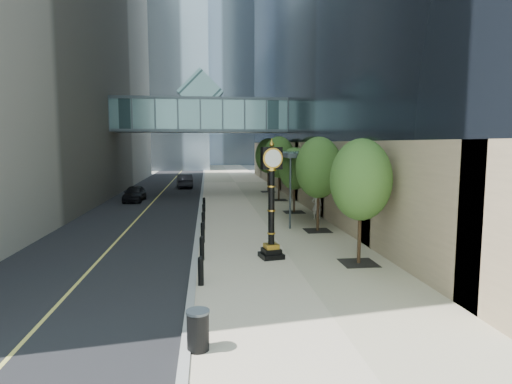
% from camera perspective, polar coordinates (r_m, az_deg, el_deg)
% --- Properties ---
extents(ground, '(320.00, 320.00, 0.00)m').
position_cam_1_polar(ground, '(14.34, 3.76, -13.41)').
color(ground, gray).
rests_on(ground, ground).
extents(road, '(8.00, 180.00, 0.02)m').
position_cam_1_polar(road, '(53.68, -11.35, 1.15)').
color(road, black).
rests_on(road, ground).
extents(sidewalk, '(8.00, 180.00, 0.06)m').
position_cam_1_polar(sidewalk, '(53.60, -2.80, 1.29)').
color(sidewalk, '#C5B397').
rests_on(sidewalk, ground).
extents(curb, '(0.25, 180.00, 0.07)m').
position_cam_1_polar(curb, '(53.49, -7.08, 1.24)').
color(curb, gray).
rests_on(curb, ground).
extents(distant_tower_c, '(22.00, 22.00, 65.00)m').
position_cam_1_polar(distant_tower_c, '(136.15, -8.28, 18.12)').
color(distant_tower_c, '#ADC4DA').
rests_on(distant_tower_c, ground).
extents(skywalk, '(17.00, 4.20, 5.80)m').
position_cam_1_polar(skywalk, '(41.37, -7.39, 10.36)').
color(skywalk, slate).
rests_on(skywalk, ground).
extents(entrance_canopy, '(3.00, 8.00, 4.38)m').
position_cam_1_polar(entrance_canopy, '(27.91, 5.75, 5.05)').
color(entrance_canopy, '#383F44').
rests_on(entrance_canopy, ground).
extents(bollard_row, '(0.20, 16.20, 0.90)m').
position_cam_1_polar(bollard_row, '(22.69, -7.08, -4.66)').
color(bollard_row, black).
rests_on(bollard_row, sidewalk).
extents(street_trees, '(2.64, 28.52, 5.43)m').
position_cam_1_polar(street_trees, '(30.57, 4.90, 3.94)').
color(street_trees, black).
rests_on(street_trees, sidewalk).
extents(street_clock, '(1.08, 1.08, 4.88)m').
position_cam_1_polar(street_clock, '(17.89, 2.06, -2.21)').
color(street_clock, black).
rests_on(street_clock, sidewalk).
extents(trash_bin, '(0.63, 0.63, 0.90)m').
position_cam_1_polar(trash_bin, '(10.58, -7.74, -17.94)').
color(trash_bin, black).
rests_on(trash_bin, sidewalk).
extents(pedestrian, '(0.70, 0.51, 1.76)m').
position_cam_1_polar(pedestrian, '(27.61, 8.12, -1.78)').
color(pedestrian, beige).
rests_on(pedestrian, sidewalk).
extents(car_near, '(1.61, 3.92, 1.33)m').
position_cam_1_polar(car_near, '(37.49, -15.90, -0.19)').
color(car_near, black).
rests_on(car_near, road).
extents(car_far, '(2.07, 4.65, 1.48)m').
position_cam_1_polar(car_far, '(48.06, -9.52, 1.48)').
color(car_far, black).
rests_on(car_far, road).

